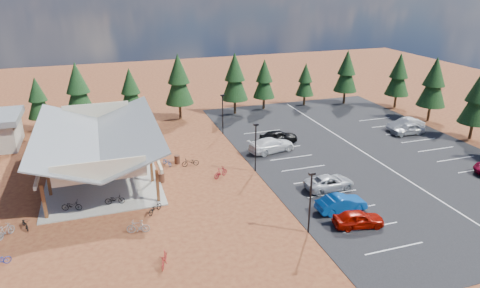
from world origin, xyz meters
TOP-DOWN VIEW (x-y plane):
  - ground at (0.00, 0.00)m, footprint 140.00×140.00m
  - asphalt_lot at (18.50, 3.00)m, footprint 27.00×44.00m
  - concrete_pad at (-10.00, 7.00)m, footprint 10.60×18.60m
  - bike_pavilion at (-10.00, 7.00)m, footprint 11.65×19.40m
  - lamp_post_0 at (5.00, -10.00)m, footprint 0.50×0.25m
  - lamp_post_1 at (5.00, 2.00)m, footprint 0.50×0.25m
  - lamp_post_2 at (5.00, 14.00)m, footprint 0.50×0.25m
  - trash_bin_0 at (-4.56, 2.52)m, footprint 0.60×0.60m
  - trash_bin_1 at (-2.27, 6.51)m, footprint 0.60×0.60m
  - pine_1 at (-17.03, 22.94)m, footprint 3.01×3.01m
  - pine_2 at (-11.99, 21.46)m, footprint 3.80×3.80m
  - pine_3 at (-5.50, 21.62)m, footprint 3.30×3.30m
  - pine_4 at (1.08, 22.09)m, footprint 3.94×3.94m
  - pine_5 at (9.13, 21.90)m, footprint 3.83×3.83m
  - pine_6 at (14.00, 22.80)m, footprint 3.26×3.26m
  - pine_7 at (20.85, 22.91)m, footprint 2.83×2.83m
  - pine_8 at (27.23, 21.68)m, footprint 3.62×3.62m
  - pine_11 at (33.56, 2.65)m, footprint 3.67×3.67m
  - pine_12 at (33.80, 10.31)m, footprint 3.82×3.82m
  - pine_13 at (33.51, 17.29)m, footprint 3.57×3.57m
  - bike_0 at (-12.64, -0.80)m, footprint 1.82×1.04m
  - bike_1 at (-10.96, 4.65)m, footprint 1.63×0.48m
  - bike_2 at (-10.75, 9.04)m, footprint 1.71×0.99m
  - bike_3 at (-12.11, 11.59)m, footprint 1.81×0.69m
  - bike_4 at (-9.10, -0.80)m, footprint 1.79×0.85m
  - bike_5 at (-8.17, 5.16)m, footprint 1.81×0.57m
  - bike_6 at (-7.40, 7.94)m, footprint 1.74×1.00m
  - bike_7 at (-8.55, 14.72)m, footprint 1.62×0.80m
  - bike_8 at (-16.06, -2.47)m, footprint 1.11×1.70m
  - bike_9 at (-17.33, -3.31)m, footprint 1.43×1.67m
  - bike_11 at (-6.33, -10.63)m, footprint 1.03×1.79m
  - bike_12 at (-5.96, -3.20)m, footprint 1.66×1.70m
  - bike_13 at (-7.62, -5.92)m, footprint 1.88×0.90m
  - bike_14 at (-3.38, 6.31)m, footprint 1.13×1.66m
  - bike_15 at (1.21, 1.71)m, footprint 1.83×1.40m
  - bike_16 at (-1.08, 5.29)m, footprint 1.83×0.64m
  - car_0 at (9.11, -10.53)m, footprint 4.26×2.31m
  - car_1 at (9.09, -7.95)m, footprint 4.37×1.53m
  - car_2 at (10.19, -3.97)m, footprint 4.86×2.42m
  - car_3 at (8.59, 6.41)m, footprint 5.83×3.26m
  - car_4 at (10.45, 8.75)m, footprint 4.62×1.91m
  - car_8 at (27.21, 6.33)m, footprint 4.38×1.95m
  - car_9 at (27.93, 7.76)m, footprint 4.87×1.97m

SIDE VIEW (x-z plane):
  - ground at x=0.00m, z-range 0.00..0.00m
  - asphalt_lot at x=18.50m, z-range 0.00..0.04m
  - concrete_pad at x=-10.00m, z-range 0.00..0.10m
  - bike_14 at x=-3.38m, z-range 0.00..0.83m
  - bike_8 at x=-16.06m, z-range 0.00..0.84m
  - trash_bin_0 at x=-4.56m, z-range 0.00..0.90m
  - trash_bin_1 at x=-2.27m, z-range 0.00..0.90m
  - bike_12 at x=-5.96m, z-range 0.00..0.92m
  - bike_16 at x=-1.08m, z-range 0.00..0.96m
  - bike_9 at x=-17.33m, z-range 0.00..1.04m
  - bike_11 at x=-6.33m, z-range 0.00..1.04m
  - bike_2 at x=-10.75m, z-range 0.10..0.95m
  - bike_6 at x=-7.40m, z-range 0.10..0.96m
  - bike_13 at x=-7.62m, z-range 0.00..1.09m
  - bike_15 at x=1.21m, z-range 0.00..1.10m
  - bike_4 at x=-9.10m, z-range 0.10..1.01m
  - bike_0 at x=-12.64m, z-range 0.10..1.01m
  - bike_7 at x=-8.55m, z-range 0.10..1.04m
  - bike_1 at x=-10.96m, z-range 0.10..1.08m
  - bike_3 at x=-12.11m, z-range 0.10..1.16m
  - bike_5 at x=-8.17m, z-range 0.10..1.18m
  - car_2 at x=10.19m, z-range 0.04..1.36m
  - car_0 at x=9.11m, z-range 0.04..1.42m
  - car_1 at x=9.09m, z-range 0.04..1.48m
  - car_8 at x=27.21m, z-range 0.04..1.50m
  - car_4 at x=10.45m, z-range 0.04..1.61m
  - car_9 at x=27.93m, z-range 0.04..1.61m
  - car_3 at x=8.59m, z-range 0.04..1.64m
  - lamp_post_0 at x=5.00m, z-range 0.41..5.55m
  - lamp_post_1 at x=5.00m, z-range 0.41..5.55m
  - lamp_post_2 at x=5.00m, z-range 0.41..5.55m
  - bike_pavilion at x=-10.00m, z-range 1.34..6.31m
  - pine_7 at x=20.85m, z-range 0.72..7.31m
  - pine_1 at x=-17.03m, z-range 0.77..7.78m
  - pine_6 at x=14.00m, z-range 0.84..8.43m
  - pine_3 at x=-5.50m, z-range 0.85..8.54m
  - pine_13 at x=33.51m, z-range 0.92..9.23m
  - pine_8 at x=27.23m, z-range 0.93..9.36m
  - pine_11 at x=33.56m, z-range 0.95..9.49m
  - pine_2 at x=-11.99m, z-range 0.98..9.84m
  - pine_12 at x=33.80m, z-range 0.98..9.88m
  - pine_5 at x=9.13m, z-range 0.99..9.90m
  - pine_4 at x=1.08m, z-range 1.02..10.18m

